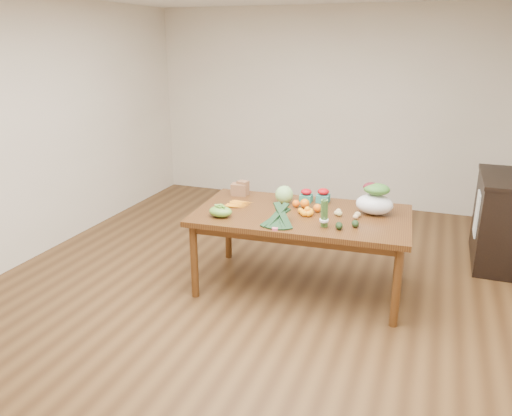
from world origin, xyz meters
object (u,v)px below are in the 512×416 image
(paper_bag, at_px, (239,188))
(kale_bunch, at_px, (278,217))
(asparagus_bundle, at_px, (324,213))
(salad_bag, at_px, (375,200))
(dining_table, at_px, (301,251))
(mandarin_cluster, at_px, (307,211))
(cabinet, at_px, (502,220))
(cabbage, at_px, (284,195))

(paper_bag, bearing_deg, kale_bunch, -47.87)
(asparagus_bundle, distance_m, salad_bag, 0.60)
(dining_table, height_order, mandarin_cluster, mandarin_cluster)
(cabinet, xyz_separation_m, asparagus_bundle, (-1.54, -1.58, 0.40))
(cabinet, xyz_separation_m, cabbage, (-2.05, -1.06, 0.37))
(paper_bag, bearing_deg, mandarin_cluster, -23.94)
(cabbage, height_order, asparagus_bundle, asparagus_bundle)
(mandarin_cluster, bearing_deg, cabbage, 138.69)
(cabbage, bearing_deg, mandarin_cluster, -41.31)
(paper_bag, distance_m, asparagus_bundle, 1.18)
(cabbage, height_order, kale_bunch, cabbage)
(cabinet, distance_m, asparagus_bundle, 2.24)
(cabinet, height_order, mandarin_cluster, cabinet)
(dining_table, distance_m, paper_bag, 0.92)
(kale_bunch, distance_m, salad_bag, 0.94)
(asparagus_bundle, bearing_deg, paper_bag, 145.49)
(salad_bag, bearing_deg, cabbage, 178.60)
(cabinet, bearing_deg, paper_bag, -159.20)
(cabinet, xyz_separation_m, paper_bag, (-2.56, -0.97, 0.35))
(kale_bunch, height_order, asparagus_bundle, asparagus_bundle)
(dining_table, bearing_deg, cabinet, 31.70)
(mandarin_cluster, bearing_deg, paper_bag, 156.06)
(paper_bag, xyz_separation_m, mandarin_cluster, (0.81, -0.36, -0.03))
(cabinet, height_order, asparagus_bundle, asparagus_bundle)
(mandarin_cluster, xyz_separation_m, kale_bunch, (-0.16, -0.35, 0.04))
(dining_table, xyz_separation_m, paper_bag, (-0.74, 0.31, 0.45))
(asparagus_bundle, bearing_deg, salad_bag, 51.12)
(paper_bag, relative_size, asparagus_bundle, 0.83)
(mandarin_cluster, height_order, asparagus_bundle, asparagus_bundle)
(paper_bag, xyz_separation_m, kale_bunch, (0.64, -0.71, 0.01))
(cabbage, bearing_deg, kale_bunch, -77.47)
(mandarin_cluster, relative_size, asparagus_bundle, 0.72)
(paper_bag, distance_m, cabbage, 0.51)
(paper_bag, relative_size, mandarin_cluster, 1.15)
(mandarin_cluster, xyz_separation_m, asparagus_bundle, (0.21, -0.25, 0.08))
(salad_bag, bearing_deg, mandarin_cluster, -156.41)
(dining_table, height_order, cabbage, cabbage)
(kale_bunch, xyz_separation_m, asparagus_bundle, (0.37, 0.10, 0.05))
(kale_bunch, bearing_deg, mandarin_cluster, 61.44)
(dining_table, xyz_separation_m, cabbage, (-0.24, 0.22, 0.46))
(cabinet, xyz_separation_m, mandarin_cluster, (-1.75, -1.33, 0.32))
(cabinet, bearing_deg, asparagus_bundle, -134.32)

